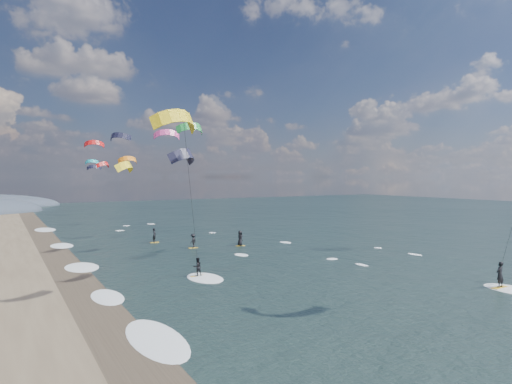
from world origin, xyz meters
TOP-DOWN VIEW (x-y plane):
  - ground at (0.00, 0.00)m, footprint 260.00×260.00m
  - wet_sand_strip at (-12.00, 10.00)m, footprint 3.00×240.00m
  - kitesurfer_near_b at (-5.57, 13.25)m, footprint 6.90×8.62m
  - far_kitesurfers at (3.27, 31.32)m, footprint 8.95×8.45m
  - bg_kite_field at (-0.36, 55.27)m, footprint 10.14×76.79m
  - shoreline_surf at (-10.80, 14.75)m, footprint 2.40×79.40m

SIDE VIEW (x-z plane):
  - ground at x=0.00m, z-range 0.00..0.00m
  - shoreline_surf at x=-10.80m, z-range -0.06..0.06m
  - wet_sand_strip at x=-12.00m, z-range 0.00..0.01m
  - far_kitesurfers at x=3.27m, z-range -0.04..1.77m
  - kitesurfer_near_b at x=-5.57m, z-range 1.52..14.63m
  - bg_kite_field at x=-0.36m, z-range 9.09..15.16m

